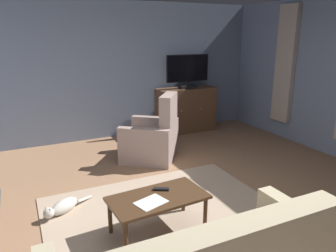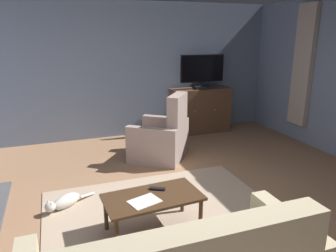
% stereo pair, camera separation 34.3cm
% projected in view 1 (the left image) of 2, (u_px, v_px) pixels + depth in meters
% --- Properties ---
extents(ground_plane, '(6.72, 7.28, 0.04)m').
position_uv_depth(ground_plane, '(199.00, 216.00, 3.77)').
color(ground_plane, '#936B4C').
extents(wall_back, '(6.72, 0.10, 2.66)m').
position_uv_depth(wall_back, '(113.00, 71.00, 6.34)').
color(wall_back, slate).
rests_on(wall_back, ground_plane).
extents(curtain_panel_far, '(0.10, 0.44, 2.23)m').
position_uv_depth(curtain_panel_far, '(285.00, 65.00, 6.21)').
color(curtain_panel_far, '#B2A393').
extents(rug_central, '(2.68, 2.14, 0.01)m').
position_uv_depth(rug_central, '(166.00, 216.00, 3.73)').
color(rug_central, tan).
rests_on(rug_central, ground_plane).
extents(tv_cabinet, '(1.27, 0.48, 0.95)m').
position_uv_depth(tv_cabinet, '(186.00, 111.00, 6.88)').
color(tv_cabinet, '#402A1C').
rests_on(tv_cabinet, ground_plane).
extents(television, '(0.94, 0.20, 0.69)m').
position_uv_depth(television, '(188.00, 70.00, 6.59)').
color(television, black).
rests_on(television, tv_cabinet).
extents(coffee_table, '(1.04, 0.61, 0.42)m').
position_uv_depth(coffee_table, '(158.00, 201.00, 3.34)').
color(coffee_table, '#422B19').
rests_on(coffee_table, ground_plane).
extents(tv_remote, '(0.17, 0.13, 0.02)m').
position_uv_depth(tv_remote, '(161.00, 189.00, 3.47)').
color(tv_remote, black).
rests_on(tv_remote, coffee_table).
extents(folded_newspaper, '(0.35, 0.30, 0.01)m').
position_uv_depth(folded_newspaper, '(151.00, 202.00, 3.21)').
color(folded_newspaper, silver).
rests_on(folded_newspaper, coffee_table).
extents(armchair_in_far_corner, '(1.18, 1.19, 1.11)m').
position_uv_depth(armchair_in_far_corner, '(153.00, 139.00, 5.38)').
color(armchair_in_far_corner, '#A3897F').
rests_on(armchair_in_far_corner, ground_plane).
extents(cat, '(0.61, 0.39, 0.18)m').
position_uv_depth(cat, '(63.00, 207.00, 3.77)').
color(cat, beige).
rests_on(cat, ground_plane).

